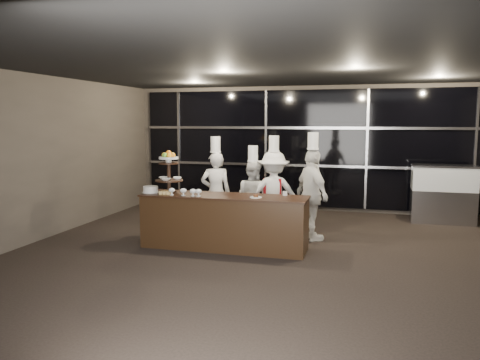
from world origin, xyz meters
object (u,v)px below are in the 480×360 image
(buffet_counter, at_px, (224,222))
(chef_d, at_px, (312,194))
(display_stand, at_px, (169,169))
(chef_b, at_px, (253,196))
(display_case, at_px, (443,191))
(chef_a, at_px, (216,191))
(layer_cake, at_px, (151,189))
(chef_c, at_px, (274,193))

(buffet_counter, height_order, chef_d, chef_d)
(buffet_counter, bearing_deg, chef_d, 35.12)
(display_stand, distance_m, chef_b, 1.81)
(display_case, bearing_deg, chef_a, -153.91)
(display_stand, height_order, display_case, display_stand)
(chef_a, relative_size, chef_d, 0.95)
(buffet_counter, distance_m, display_case, 5.04)
(chef_b, bearing_deg, layer_cake, -141.23)
(chef_c, bearing_deg, chef_a, -171.69)
(chef_d, bearing_deg, chef_c, 162.89)
(chef_b, xyz_separation_m, chef_d, (1.16, -0.22, 0.13))
(layer_cake, xyz_separation_m, chef_c, (1.95, 1.25, -0.16))
(display_case, bearing_deg, chef_c, -148.81)
(display_stand, relative_size, display_case, 0.57)
(display_case, relative_size, chef_c, 0.69)
(chef_b, distance_m, chef_c, 0.41)
(chef_b, bearing_deg, display_stand, -135.52)
(layer_cake, bearing_deg, chef_b, 38.77)
(layer_cake, distance_m, chef_a, 1.38)
(buffet_counter, height_order, chef_b, chef_b)
(display_stand, distance_m, chef_d, 2.61)
(chef_b, bearing_deg, display_case, 28.43)
(display_stand, height_order, layer_cake, display_stand)
(chef_c, bearing_deg, chef_d, -17.11)
(chef_b, bearing_deg, chef_c, 1.14)
(chef_b, height_order, chef_c, chef_c)
(chef_a, bearing_deg, chef_c, 8.31)
(display_case, height_order, chef_c, chef_c)
(display_stand, height_order, chef_c, chef_c)
(display_stand, xyz_separation_m, display_case, (4.90, 3.18, -0.65))
(chef_b, distance_m, chef_d, 1.19)
(layer_cake, relative_size, chef_c, 0.16)
(chef_c, bearing_deg, layer_cake, -147.35)
(buffet_counter, height_order, chef_a, chef_a)
(display_stand, relative_size, chef_c, 0.39)
(display_stand, height_order, chef_b, chef_b)
(chef_d, bearing_deg, buffet_counter, -144.88)
(buffet_counter, distance_m, chef_b, 1.24)
(display_case, relative_size, chef_d, 0.66)
(chef_d, bearing_deg, display_stand, -157.86)
(chef_a, height_order, chef_c, chef_c)
(display_stand, relative_size, chef_b, 0.44)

